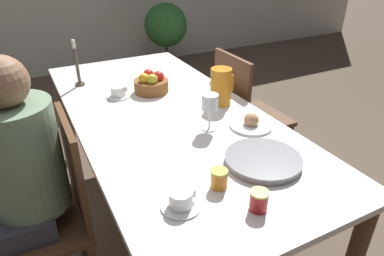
{
  "coord_description": "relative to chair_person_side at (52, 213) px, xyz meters",
  "views": [
    {
      "loc": [
        -0.63,
        -1.52,
        1.52
      ],
      "look_at": [
        0.0,
        -0.31,
        0.78
      ],
      "focal_mm": 32.0,
      "sensor_mm": 36.0,
      "label": 1
    }
  ],
  "objects": [
    {
      "name": "ground_plane",
      "position": [
        0.65,
        0.25,
        -0.49
      ],
      "size": [
        20.0,
        20.0,
        0.0
      ],
      "primitive_type": "plane",
      "color": "brown"
    },
    {
      "name": "dining_table",
      "position": [
        0.65,
        0.25,
        0.15
      ],
      "size": [
        0.93,
        2.05,
        0.73
      ],
      "color": "silver",
      "rests_on": "ground_plane"
    },
    {
      "name": "chair_person_side",
      "position": [
        0.0,
        0.0,
        0.0
      ],
      "size": [
        0.42,
        0.42,
        0.91
      ],
      "rotation": [
        0.0,
        0.0,
        1.57
      ],
      "color": "#51331E",
      "rests_on": "ground_plane"
    },
    {
      "name": "chair_opposite",
      "position": [
        1.3,
        0.42,
        0.0
      ],
      "size": [
        0.42,
        0.42,
        0.91
      ],
      "rotation": [
        0.0,
        0.0,
        -1.57
      ],
      "color": "#51331E",
      "rests_on": "ground_plane"
    },
    {
      "name": "person_seated",
      "position": [
        -0.09,
        0.02,
        0.22
      ],
      "size": [
        0.39,
        0.41,
        1.19
      ],
      "rotation": [
        0.0,
        0.0,
        1.57
      ],
      "color": "#33333D",
      "rests_on": "ground_plane"
    },
    {
      "name": "red_pitcher",
      "position": [
        0.97,
        0.21,
        0.34
      ],
      "size": [
        0.14,
        0.11,
        0.2
      ],
      "color": "orange",
      "rests_on": "dining_table"
    },
    {
      "name": "wine_glass_water",
      "position": [
        0.76,
        -0.02,
        0.37
      ],
      "size": [
        0.08,
        0.08,
        0.18
      ],
      "color": "white",
      "rests_on": "dining_table"
    },
    {
      "name": "teacup_near_person",
      "position": [
        0.4,
        -0.46,
        0.26
      ],
      "size": [
        0.14,
        0.14,
        0.06
      ],
      "color": "white",
      "rests_on": "dining_table"
    },
    {
      "name": "teacup_across",
      "position": [
        0.49,
        0.56,
        0.26
      ],
      "size": [
        0.14,
        0.14,
        0.06
      ],
      "color": "white",
      "rests_on": "dining_table"
    },
    {
      "name": "serving_tray",
      "position": [
        0.81,
        -0.38,
        0.25
      ],
      "size": [
        0.31,
        0.31,
        0.03
      ],
      "color": "gray",
      "rests_on": "dining_table"
    },
    {
      "name": "bread_plate",
      "position": [
        0.96,
        -0.1,
        0.25
      ],
      "size": [
        0.21,
        0.21,
        0.07
      ],
      "color": "white",
      "rests_on": "dining_table"
    },
    {
      "name": "jam_jar_amber",
      "position": [
        0.57,
        -0.43,
        0.27
      ],
      "size": [
        0.06,
        0.06,
        0.07
      ],
      "color": "#C67A1E",
      "rests_on": "dining_table"
    },
    {
      "name": "jam_jar_red",
      "position": [
        0.63,
        -0.59,
        0.27
      ],
      "size": [
        0.06,
        0.06,
        0.07
      ],
      "color": "#A81E1E",
      "rests_on": "dining_table"
    },
    {
      "name": "fruit_bowl",
      "position": [
        0.69,
        0.54,
        0.29
      ],
      "size": [
        0.2,
        0.2,
        0.13
      ],
      "color": "brown",
      "rests_on": "dining_table"
    },
    {
      "name": "candlestick_tall",
      "position": [
        0.33,
        0.85,
        0.34
      ],
      "size": [
        0.06,
        0.06,
        0.29
      ],
      "color": "#4C4238",
      "rests_on": "dining_table"
    },
    {
      "name": "potted_plant",
      "position": [
        1.74,
        2.75,
        0.07
      ],
      "size": [
        0.53,
        0.53,
        0.88
      ],
      "color": "#4C4742",
      "rests_on": "ground_plane"
    }
  ]
}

